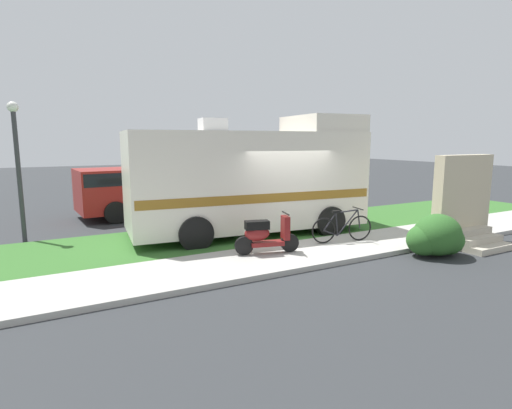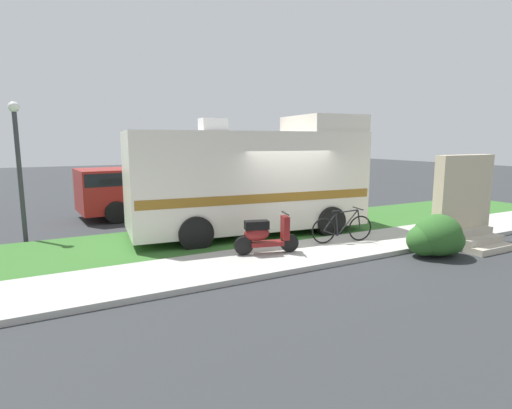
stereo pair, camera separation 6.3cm
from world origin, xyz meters
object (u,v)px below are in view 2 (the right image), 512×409
object	(u,v)px
bicycle	(342,228)
pickup_truck_near	(137,190)
street_lamp_post	(18,157)
scooter	(264,235)
bottle_green	(452,228)
motorhome_rv	(251,178)
bottle_spare	(473,229)

from	to	relation	value
bicycle	pickup_truck_near	size ratio (longest dim) A/B	0.32
pickup_truck_near	street_lamp_post	distance (m)	4.59
scooter	bottle_green	world-z (taller)	scooter
street_lamp_post	pickup_truck_near	bearing A→B (deg)	34.91
street_lamp_post	scooter	bearing A→B (deg)	-41.59
motorhome_rv	street_lamp_post	distance (m)	6.34
bicycle	bottle_spare	world-z (taller)	bicycle
motorhome_rv	bicycle	distance (m)	3.04
pickup_truck_near	street_lamp_post	world-z (taller)	street_lamp_post
bottle_green	street_lamp_post	distance (m)	12.41
bottle_green	bottle_spare	distance (m)	0.57
bottle_green	bottle_spare	world-z (taller)	bottle_green
pickup_truck_near	street_lamp_post	size ratio (longest dim) A/B	1.43
motorhome_rv	street_lamp_post	xyz separation A→B (m)	(-5.94, 2.11, 0.65)
bicycle	street_lamp_post	world-z (taller)	street_lamp_post
bottle_spare	street_lamp_post	world-z (taller)	street_lamp_post
motorhome_rv	street_lamp_post	size ratio (longest dim) A/B	1.85
bottle_spare	pickup_truck_near	bearing A→B (deg)	135.38
bottle_green	bottle_spare	size ratio (longest dim) A/B	1.06
bottle_spare	street_lamp_post	xyz separation A→B (m)	(-11.57, 5.38, 2.12)
bottle_green	bicycle	bearing A→B (deg)	172.69
bicycle	pickup_truck_near	world-z (taller)	pickup_truck_near
motorhome_rv	pickup_truck_near	world-z (taller)	motorhome_rv
bottle_green	bottle_spare	xyz separation A→B (m)	(0.41, -0.40, -0.01)
bottle_green	street_lamp_post	xyz separation A→B (m)	(-11.17, 4.98, 2.11)
motorhome_rv	pickup_truck_near	xyz separation A→B (m)	(-2.35, 4.62, -0.72)
motorhome_rv	bicycle	xyz separation A→B (m)	(1.47, -2.38, -1.18)
scooter	pickup_truck_near	distance (m)	7.17
scooter	bottle_spare	world-z (taller)	scooter
scooter	bottle_spare	xyz separation A→B (m)	(6.51, -0.88, -0.36)
bicycle	street_lamp_post	size ratio (longest dim) A/B	0.45
pickup_truck_near	street_lamp_post	xyz separation A→B (m)	(-3.59, -2.50, 1.38)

